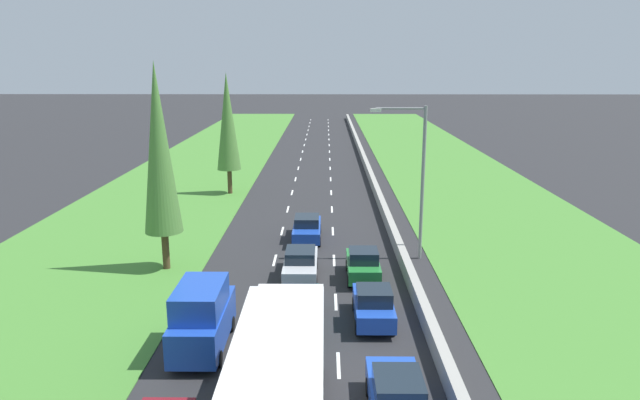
{
  "coord_description": "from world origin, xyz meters",
  "views": [
    {
      "loc": [
        1.23,
        0.96,
        11.4
      ],
      "look_at": [
        0.78,
        48.2,
        0.0
      ],
      "focal_mm": 32.27,
      "sensor_mm": 36.0,
      "label": 1
    }
  ],
  "objects_px": {
    "street_light_mast": "(417,172)",
    "blue_sedan_right_lane_second": "(397,398)",
    "blue_hatchback_right_lane": "(373,305)",
    "teal_sedan_centre_lane": "(298,308)",
    "poplar_tree_second": "(159,149)",
    "poplar_tree_third": "(228,122)",
    "green_hatchback_right_lane": "(363,264)",
    "silver_sedan_centre_lane": "(301,263)",
    "blue_sedan_centre_lane": "(307,228)",
    "blue_van_left_lane": "(202,317)",
    "white_box_truck_centre_lane": "(282,385)"
  },
  "relations": [
    {
      "from": "teal_sedan_centre_lane",
      "to": "green_hatchback_right_lane",
      "type": "bearing_deg",
      "value": 60.06
    },
    {
      "from": "poplar_tree_second",
      "to": "silver_sedan_centre_lane",
      "type": "bearing_deg",
      "value": -9.53
    },
    {
      "from": "blue_hatchback_right_lane",
      "to": "white_box_truck_centre_lane",
      "type": "bearing_deg",
      "value": -111.35
    },
    {
      "from": "blue_hatchback_right_lane",
      "to": "poplar_tree_third",
      "type": "bearing_deg",
      "value": 112.34
    },
    {
      "from": "blue_sedan_right_lane_second",
      "to": "silver_sedan_centre_lane",
      "type": "xyz_separation_m",
      "value": [
        -3.67,
        12.72,
        0.0
      ]
    },
    {
      "from": "poplar_tree_third",
      "to": "blue_sedan_right_lane_second",
      "type": "bearing_deg",
      "value": -71.9
    },
    {
      "from": "white_box_truck_centre_lane",
      "to": "blue_hatchback_right_lane",
      "type": "xyz_separation_m",
      "value": [
        3.42,
        8.75,
        -1.35
      ]
    },
    {
      "from": "blue_sedan_right_lane_second",
      "to": "teal_sedan_centre_lane",
      "type": "bearing_deg",
      "value": 116.88
    },
    {
      "from": "poplar_tree_second",
      "to": "blue_sedan_right_lane_second",
      "type": "bearing_deg",
      "value": -51.09
    },
    {
      "from": "silver_sedan_centre_lane",
      "to": "blue_sedan_centre_lane",
      "type": "height_order",
      "value": "same"
    },
    {
      "from": "blue_van_left_lane",
      "to": "silver_sedan_centre_lane",
      "type": "bearing_deg",
      "value": 65.51
    },
    {
      "from": "blue_hatchback_right_lane",
      "to": "teal_sedan_centre_lane",
      "type": "bearing_deg",
      "value": -175.4
    },
    {
      "from": "blue_sedan_right_lane_second",
      "to": "poplar_tree_third",
      "type": "relative_size",
      "value": 0.43
    },
    {
      "from": "teal_sedan_centre_lane",
      "to": "poplar_tree_second",
      "type": "relative_size",
      "value": 0.39
    },
    {
      "from": "street_light_mast",
      "to": "poplar_tree_third",
      "type": "bearing_deg",
      "value": 128.73
    },
    {
      "from": "blue_sedan_right_lane_second",
      "to": "street_light_mast",
      "type": "bearing_deg",
      "value": 79.61
    },
    {
      "from": "street_light_mast",
      "to": "blue_sedan_right_lane_second",
      "type": "bearing_deg",
      "value": -100.39
    },
    {
      "from": "blue_sedan_centre_lane",
      "to": "street_light_mast",
      "type": "height_order",
      "value": "street_light_mast"
    },
    {
      "from": "blue_sedan_right_lane_second",
      "to": "poplar_tree_third",
      "type": "bearing_deg",
      "value": 108.1
    },
    {
      "from": "white_box_truck_centre_lane",
      "to": "street_light_mast",
      "type": "xyz_separation_m",
      "value": [
        6.53,
        17.44,
        3.05
      ]
    },
    {
      "from": "green_hatchback_right_lane",
      "to": "poplar_tree_third",
      "type": "height_order",
      "value": "poplar_tree_third"
    },
    {
      "from": "white_box_truck_centre_lane",
      "to": "poplar_tree_second",
      "type": "relative_size",
      "value": 0.82
    },
    {
      "from": "teal_sedan_centre_lane",
      "to": "blue_sedan_right_lane_second",
      "type": "xyz_separation_m",
      "value": [
        3.53,
        -6.97,
        0.0
      ]
    },
    {
      "from": "blue_hatchback_right_lane",
      "to": "blue_sedan_centre_lane",
      "type": "xyz_separation_m",
      "value": [
        -3.35,
        12.25,
        -0.02
      ]
    },
    {
      "from": "teal_sedan_centre_lane",
      "to": "blue_hatchback_right_lane",
      "type": "relative_size",
      "value": 1.15
    },
    {
      "from": "silver_sedan_centre_lane",
      "to": "street_light_mast",
      "type": "xyz_separation_m",
      "value": [
        6.59,
        3.2,
        4.42
      ]
    },
    {
      "from": "white_box_truck_centre_lane",
      "to": "poplar_tree_third",
      "type": "height_order",
      "value": "poplar_tree_third"
    },
    {
      "from": "blue_hatchback_right_lane",
      "to": "poplar_tree_third",
      "type": "relative_size",
      "value": 0.37
    },
    {
      "from": "blue_sedan_centre_lane",
      "to": "blue_van_left_lane",
      "type": "bearing_deg",
      "value": -104.3
    },
    {
      "from": "blue_hatchback_right_lane",
      "to": "green_hatchback_right_lane",
      "type": "relative_size",
      "value": 1.0
    },
    {
      "from": "poplar_tree_third",
      "to": "teal_sedan_centre_lane",
      "type": "bearing_deg",
      "value": -74.43
    },
    {
      "from": "teal_sedan_centre_lane",
      "to": "blue_sedan_centre_lane",
      "type": "relative_size",
      "value": 1.0
    },
    {
      "from": "blue_sedan_right_lane_second",
      "to": "silver_sedan_centre_lane",
      "type": "bearing_deg",
      "value": 106.1
    },
    {
      "from": "teal_sedan_centre_lane",
      "to": "silver_sedan_centre_lane",
      "type": "distance_m",
      "value": 5.76
    },
    {
      "from": "blue_sedan_right_lane_second",
      "to": "street_light_mast",
      "type": "xyz_separation_m",
      "value": [
        2.92,
        15.92,
        4.42
      ]
    },
    {
      "from": "blue_sedan_right_lane_second",
      "to": "poplar_tree_second",
      "type": "height_order",
      "value": "poplar_tree_second"
    },
    {
      "from": "teal_sedan_centre_lane",
      "to": "blue_sedan_right_lane_second",
      "type": "height_order",
      "value": "same"
    },
    {
      "from": "white_box_truck_centre_lane",
      "to": "blue_sedan_centre_lane",
      "type": "bearing_deg",
      "value": 89.81
    },
    {
      "from": "teal_sedan_centre_lane",
      "to": "poplar_tree_third",
      "type": "distance_m",
      "value": 27.6
    },
    {
      "from": "poplar_tree_third",
      "to": "street_light_mast",
      "type": "distance_m",
      "value": 21.94
    },
    {
      "from": "blue_sedan_right_lane_second",
      "to": "blue_van_left_lane",
      "type": "relative_size",
      "value": 0.92
    },
    {
      "from": "blue_van_left_lane",
      "to": "blue_hatchback_right_lane",
      "type": "bearing_deg",
      "value": 19.17
    },
    {
      "from": "poplar_tree_third",
      "to": "blue_van_left_lane",
      "type": "bearing_deg",
      "value": -82.95
    },
    {
      "from": "teal_sedan_centre_lane",
      "to": "silver_sedan_centre_lane",
      "type": "relative_size",
      "value": 1.0
    },
    {
      "from": "teal_sedan_centre_lane",
      "to": "blue_sedan_centre_lane",
      "type": "xyz_separation_m",
      "value": [
        -0.01,
        12.51,
        0.0
      ]
    },
    {
      "from": "white_box_truck_centre_lane",
      "to": "blue_sedan_right_lane_second",
      "type": "distance_m",
      "value": 4.15
    },
    {
      "from": "silver_sedan_centre_lane",
      "to": "blue_hatchback_right_lane",
      "type": "relative_size",
      "value": 1.15
    },
    {
      "from": "white_box_truck_centre_lane",
      "to": "blue_van_left_lane",
      "type": "relative_size",
      "value": 1.92
    },
    {
      "from": "teal_sedan_centre_lane",
      "to": "poplar_tree_third",
      "type": "bearing_deg",
      "value": 105.57
    },
    {
      "from": "blue_sedan_right_lane_second",
      "to": "street_light_mast",
      "type": "distance_m",
      "value": 16.78
    }
  ]
}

